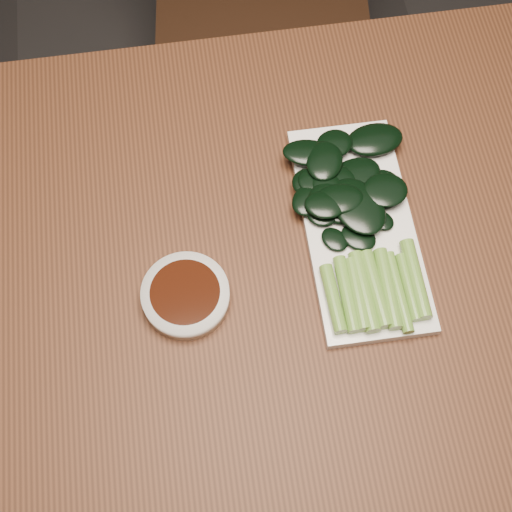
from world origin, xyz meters
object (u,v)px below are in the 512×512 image
Objects in this scene: table at (289,301)px; sauce_bowl at (186,296)px; gai_lan at (353,216)px; serving_plate at (359,227)px.

sauce_bowl is (-0.13, -0.01, 0.09)m from table.
gai_lan reaches higher than table.
table is at bearing -149.26° from serving_plate.
table is 4.56× the size of serving_plate.
sauce_bowl is at bearing -164.51° from serving_plate.
serving_plate reaches higher than table.
table is at bearing 2.49° from sauce_bowl.
gai_lan reaches higher than sauce_bowl.
gai_lan is (0.22, 0.07, 0.01)m from sauce_bowl.
sauce_bowl reaches higher than table.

